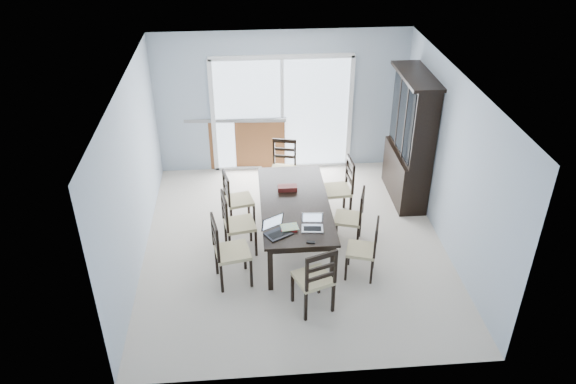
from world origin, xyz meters
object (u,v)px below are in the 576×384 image
chair_left_mid (233,217)px  chair_end_far (284,161)px  chair_left_far (233,194)px  china_hutch (410,140)px  laptop_dark (278,231)px  cell_phone (311,242)px  game_box (287,188)px  hot_tub (236,125)px  chair_right_mid (354,212)px  chair_left_near (225,245)px  laptop_silver (312,226)px  chair_right_near (368,243)px  chair_end_near (317,274)px  chair_right_far (343,182)px  dining_table (295,207)px

chair_left_mid → chair_end_far: 1.92m
chair_left_far → chair_end_far: chair_end_far is taller
china_hutch → laptop_dark: china_hutch is taller
china_hutch → cell_phone: bearing=-130.3°
chair_end_far → game_box: bearing=101.1°
game_box → hot_tub: size_ratio=0.14×
chair_end_far → china_hutch: bearing=-177.1°
chair_left_mid → hot_tub: (0.05, 3.42, -0.09)m
chair_right_mid → hot_tub: chair_right_mid is taller
chair_left_far → cell_phone: 1.92m
chair_left_near → chair_end_far: chair_left_near is taller
laptop_dark → laptop_silver: (0.47, 0.09, -0.01)m
chair_end_far → laptop_dark: (-0.25, -2.39, 0.23)m
chair_left_mid → game_box: 0.97m
chair_left_near → laptop_dark: 0.74m
chair_right_near → chair_end_near: bearing=147.0°
china_hutch → cell_phone: (-1.91, -2.25, -0.32)m
china_hutch → chair_left_far: bearing=-167.7°
chair_left_near → cell_phone: chair_left_near is taller
chair_end_far → chair_end_near: bearing=106.1°
chair_end_near → laptop_silver: bearing=67.6°
chair_right_mid → chair_end_far: 1.89m
chair_left_near → china_hutch: bearing=112.7°
chair_left_mid → chair_right_far: size_ratio=0.97×
china_hutch → game_box: 2.30m
chair_right_mid → chair_end_near: size_ratio=0.91×
laptop_dark → chair_right_mid: bearing=2.2°
china_hutch → chair_end_near: size_ratio=1.90×
chair_right_near → chair_end_far: size_ratio=0.94×
chair_end_near → laptop_silver: (0.03, 0.78, 0.19)m
chair_left_mid → cell_phone: chair_left_mid is taller
dining_table → chair_end_near: size_ratio=1.90×
laptop_silver → game_box: size_ratio=1.07×
game_box → chair_end_near: bearing=-83.3°
dining_table → cell_phone: size_ratio=19.59×
china_hutch → laptop_silver: bearing=-133.5°
laptop_dark → laptop_silver: laptop_dark is taller
hot_tub → china_hutch: bearing=-35.7°
china_hutch → chair_right_near: china_hutch is taller
chair_end_near → cell_phone: 0.50m
dining_table → laptop_silver: size_ratio=7.11×
laptop_dark → cell_phone: (0.41, -0.22, -0.05)m
china_hutch → chair_right_far: size_ratio=1.89×
laptop_dark → cell_phone: bearing=-58.2°
china_hutch → chair_left_mid: 3.26m
chair_end_far → cell_phone: chair_end_far is taller
chair_left_near → chair_right_near: (1.95, -0.02, -0.09)m
chair_left_far → chair_right_mid: (1.79, -0.64, -0.01)m
chair_end_far → game_box: (-0.04, -1.25, 0.21)m
dining_table → laptop_dark: (-0.29, -0.78, 0.13)m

